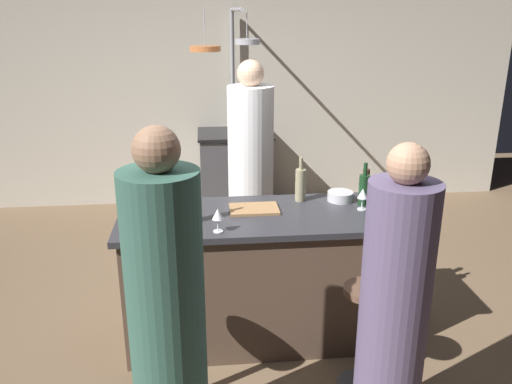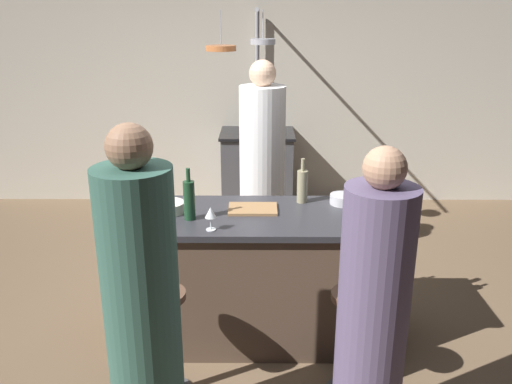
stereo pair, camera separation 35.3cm
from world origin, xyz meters
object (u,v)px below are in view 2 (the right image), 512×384
at_px(cutting_board, 253,209).
at_px(wine_bottle_green, 189,199).
at_px(guest_right, 372,321).
at_px(bar_stool_left, 165,340).
at_px(bar_stool_right, 352,340).
at_px(pepper_mill, 370,187).
at_px(wine_glass_near_left_guest, 125,208).
at_px(wine_bottle_amber, 130,197).
at_px(wine_bottle_white, 302,186).
at_px(stove_range, 257,171).
at_px(chef, 262,176).
at_px(wine_glass_near_right_guest, 211,214).
at_px(mixing_bowl_ceramic, 168,207).
at_px(mixing_bowl_steel, 343,199).
at_px(wine_glass_by_chef, 363,198).
at_px(guest_left, 142,313).
at_px(wine_bottle_red, 366,193).

height_order(cutting_board, wine_bottle_green, wine_bottle_green).
bearing_deg(guest_right, bar_stool_left, 160.67).
relative_size(bar_stool_right, pepper_mill, 3.24).
bearing_deg(guest_right, wine_glass_near_left_guest, 148.59).
bearing_deg(wine_bottle_amber, pepper_mill, 9.79).
bearing_deg(wine_bottle_white, stove_range, 98.06).
xyz_separation_m(chef, wine_glass_near_left_guest, (-0.85, -1.22, 0.18)).
bearing_deg(wine_bottle_white, wine_glass_near_right_guest, -139.95).
height_order(bar_stool_right, mixing_bowl_ceramic, mixing_bowl_ceramic).
distance_m(wine_glass_near_left_guest, mixing_bowl_steel, 1.44).
distance_m(pepper_mill, wine_bottle_amber, 1.59).
bearing_deg(pepper_mill, wine_glass_by_chef, -111.22).
distance_m(stove_range, wine_glass_near_left_guest, 2.79).
relative_size(wine_bottle_green, wine_glass_near_left_guest, 2.29).
distance_m(guest_left, mixing_bowl_ceramic, 1.04).
xyz_separation_m(bar_stool_left, mixing_bowl_ceramic, (-0.06, 0.65, 0.56)).
xyz_separation_m(chef, bar_stool_right, (0.50, -1.67, -0.45)).
relative_size(guest_left, wine_glass_near_left_guest, 11.68).
height_order(wine_bottle_white, wine_glass_near_left_guest, wine_bottle_white).
height_order(guest_right, mixing_bowl_ceramic, guest_right).
height_order(guest_right, wine_glass_by_chef, guest_right).
bearing_deg(wine_glass_near_right_guest, wine_bottle_red, 20.23).
height_order(wine_bottle_white, wine_bottle_red, wine_bottle_white).
bearing_deg(bar_stool_left, pepper_mill, 33.60).
bearing_deg(wine_bottle_white, guest_left, -124.52).
relative_size(stove_range, pepper_mill, 4.24).
relative_size(guest_left, wine_bottle_amber, 5.25).
xyz_separation_m(stove_range, pepper_mill, (0.78, -2.21, 0.56)).
xyz_separation_m(wine_glass_near_right_guest, mixing_bowl_ceramic, (-0.30, 0.29, -0.07)).
bearing_deg(mixing_bowl_steel, stove_range, 104.70).
relative_size(guest_left, wine_bottle_red, 5.81).
height_order(pepper_mill, wine_bottle_red, wine_bottle_red).
relative_size(guest_left, mixing_bowl_ceramic, 8.13).
height_order(chef, pepper_mill, chef).
xyz_separation_m(cutting_board, pepper_mill, (0.80, 0.16, 0.10)).
distance_m(chef, wine_bottle_white, 0.89).
bearing_deg(wine_glass_by_chef, wine_bottle_green, -174.84).
bearing_deg(mixing_bowl_ceramic, bar_stool_right, -30.21).
bearing_deg(wine_bottle_red, bar_stool_right, -103.71).
height_order(bar_stool_left, mixing_bowl_ceramic, mixing_bowl_ceramic).
distance_m(wine_bottle_white, wine_glass_near_left_guest, 1.18).
xyz_separation_m(bar_stool_left, wine_glass_by_chef, (1.20, 0.63, 0.63)).
relative_size(pepper_mill, wine_bottle_green, 0.63).
xyz_separation_m(wine_glass_by_chef, mixing_bowl_steel, (-0.10, 0.18, -0.07)).
height_order(chef, guest_left, chef).
bearing_deg(wine_bottle_green, cutting_board, 21.68).
bearing_deg(wine_bottle_amber, stove_range, 72.27).
bearing_deg(bar_stool_right, wine_bottle_green, 150.97).
bearing_deg(bar_stool_right, wine_bottle_amber, 156.45).
distance_m(wine_bottle_white, wine_glass_near_right_guest, 0.76).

